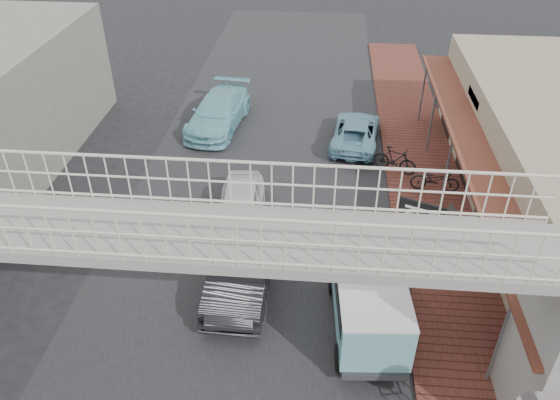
% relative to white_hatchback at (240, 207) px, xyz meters
% --- Properties ---
extents(ground, '(120.00, 120.00, 0.00)m').
position_rel_white_hatchback_xyz_m(ground, '(0.50, -3.21, -0.69)').
color(ground, black).
rests_on(ground, ground).
extents(road_strip, '(10.00, 60.00, 0.01)m').
position_rel_white_hatchback_xyz_m(road_strip, '(0.50, -3.21, -0.69)').
color(road_strip, black).
rests_on(road_strip, ground).
extents(sidewalk, '(3.00, 40.00, 0.10)m').
position_rel_white_hatchback_xyz_m(sidewalk, '(7.00, -0.21, -0.64)').
color(sidewalk, brown).
rests_on(sidewalk, ground).
extents(footbridge, '(16.40, 2.40, 6.34)m').
position_rel_white_hatchback_xyz_m(footbridge, '(0.50, -7.21, 2.48)').
color(footbridge, gray).
rests_on(footbridge, ground).
extents(white_hatchback, '(1.85, 4.15, 1.39)m').
position_rel_white_hatchback_xyz_m(white_hatchback, '(0.00, 0.00, 0.00)').
color(white_hatchback, silver).
rests_on(white_hatchback, ground).
extents(dark_sedan, '(1.82, 5.04, 1.65)m').
position_rel_white_hatchback_xyz_m(dark_sedan, '(0.54, -3.08, 0.13)').
color(dark_sedan, black).
rests_on(dark_sedan, ground).
extents(angkot_curb, '(2.47, 4.51, 1.20)m').
position_rel_white_hatchback_xyz_m(angkot_curb, '(4.28, 6.32, -0.10)').
color(angkot_curb, '#679CB4').
rests_on(angkot_curb, ground).
extents(angkot_far, '(2.74, 5.45, 1.52)m').
position_rel_white_hatchback_xyz_m(angkot_far, '(-2.15, 7.43, 0.06)').
color(angkot_far, '#76BFCD').
rests_on(angkot_far, ground).
extents(angkot_van, '(2.17, 4.27, 2.03)m').
position_rel_white_hatchback_xyz_m(angkot_van, '(4.31, -4.73, 0.60)').
color(angkot_van, black).
rests_on(angkot_van, ground).
extents(motorcycle_near, '(1.93, 0.84, 0.98)m').
position_rel_white_hatchback_xyz_m(motorcycle_near, '(7.25, 2.60, -0.10)').
color(motorcycle_near, black).
rests_on(motorcycle_near, sidewalk).
extents(motorcycle_far, '(1.89, 1.23, 1.11)m').
position_rel_white_hatchback_xyz_m(motorcycle_far, '(5.80, 3.88, -0.04)').
color(motorcycle_far, black).
rests_on(motorcycle_far, sidewalk).
extents(arrow_sign, '(2.10, 1.42, 3.49)m').
position_rel_white_hatchback_xyz_m(arrow_sign, '(6.48, -3.56, 2.22)').
color(arrow_sign, '#59595B').
rests_on(arrow_sign, sidewalk).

